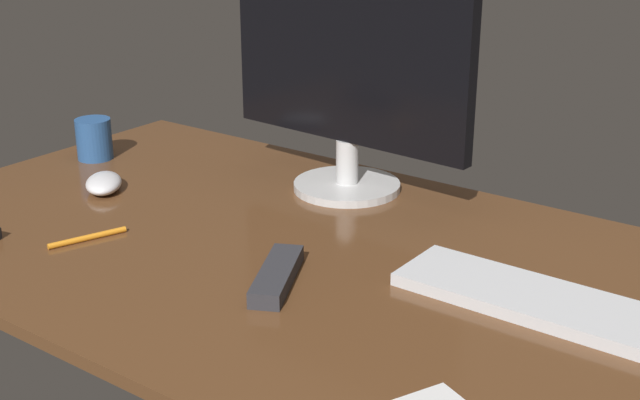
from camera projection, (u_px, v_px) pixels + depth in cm
name	position (u px, v px, depth cm)	size (l,w,h in cm)	color
desk	(277.00, 249.00, 141.69)	(140.00, 84.00, 2.00)	brown
monitor	(348.00, 73.00, 157.15)	(51.77, 20.35, 42.30)	silver
keyboard	(529.00, 298.00, 121.10)	(37.42, 12.98, 1.87)	silver
computer_mouse	(104.00, 183.00, 164.09)	(11.20, 6.65, 3.15)	silver
tv_remote	(277.00, 276.00, 127.10)	(17.57, 4.64, 2.48)	#2D2D33
coffee_mug	(94.00, 139.00, 181.71)	(7.42, 7.42, 8.59)	#28518C
pen	(88.00, 238.00, 142.21)	(0.97, 0.97, 13.17)	orange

